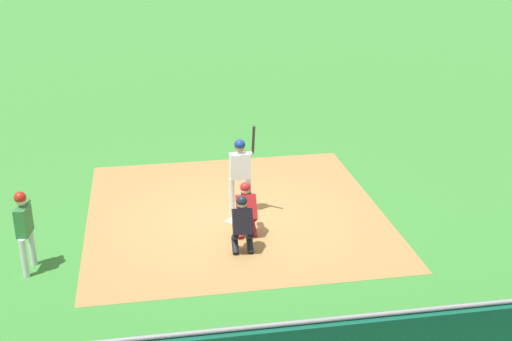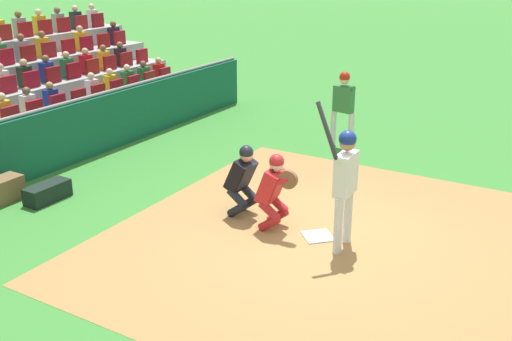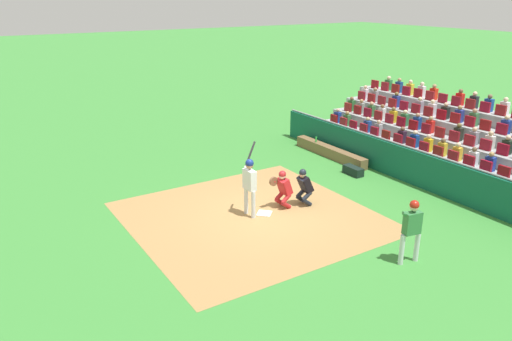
{
  "view_description": "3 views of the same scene",
  "coord_description": "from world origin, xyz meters",
  "px_view_note": "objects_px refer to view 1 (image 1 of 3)",
  "views": [
    {
      "loc": [
        -1.9,
        -13.81,
        6.87
      ],
      "look_at": [
        0.38,
        -0.34,
        1.39
      ],
      "focal_mm": 46.13,
      "sensor_mm": 36.0,
      "label": 1
    },
    {
      "loc": [
        7.79,
        3.54,
        4.28
      ],
      "look_at": [
        0.34,
        -0.94,
        1.05
      ],
      "focal_mm": 41.86,
      "sensor_mm": 36.0,
      "label": 2
    },
    {
      "loc": [
        -11.93,
        7.76,
        6.59
      ],
      "look_at": [
        0.56,
        -0.04,
        1.28
      ],
      "focal_mm": 34.61,
      "sensor_mm": 36.0,
      "label": 3
    }
  ],
  "objects_px": {
    "catcher_crouching": "(246,206)",
    "on_deck_batter": "(24,223)",
    "dugout_bench": "(485,339)",
    "equipment_duffel_bag": "(347,331)",
    "home_plate_marker": "(238,220)",
    "home_plate_umpire": "(242,222)",
    "batter_at_plate": "(240,167)"
  },
  "relations": [
    {
      "from": "catcher_crouching",
      "to": "equipment_duffel_bag",
      "type": "bearing_deg",
      "value": -74.83
    },
    {
      "from": "catcher_crouching",
      "to": "home_plate_umpire",
      "type": "xyz_separation_m",
      "value": [
        -0.19,
        -0.71,
        -0.02
      ]
    },
    {
      "from": "batter_at_plate",
      "to": "catcher_crouching",
      "type": "height_order",
      "value": "batter_at_plate"
    },
    {
      "from": "home_plate_umpire",
      "to": "equipment_duffel_bag",
      "type": "bearing_deg",
      "value": -68.88
    },
    {
      "from": "dugout_bench",
      "to": "on_deck_batter",
      "type": "distance_m",
      "value": 8.83
    },
    {
      "from": "batter_at_plate",
      "to": "catcher_crouching",
      "type": "relative_size",
      "value": 1.78
    },
    {
      "from": "dugout_bench",
      "to": "equipment_duffel_bag",
      "type": "xyz_separation_m",
      "value": [
        -2.17,
        0.66,
        -0.06
      ]
    },
    {
      "from": "batter_at_plate",
      "to": "equipment_duffel_bag",
      "type": "xyz_separation_m",
      "value": [
        1.05,
        -5.29,
        -1.01
      ]
    },
    {
      "from": "dugout_bench",
      "to": "equipment_duffel_bag",
      "type": "bearing_deg",
      "value": 163.02
    },
    {
      "from": "dugout_bench",
      "to": "on_deck_batter",
      "type": "bearing_deg",
      "value": 153.23
    },
    {
      "from": "catcher_crouching",
      "to": "on_deck_batter",
      "type": "distance_m",
      "value": 4.65
    },
    {
      "from": "equipment_duffel_bag",
      "to": "on_deck_batter",
      "type": "bearing_deg",
      "value": 149.7
    },
    {
      "from": "catcher_crouching",
      "to": "equipment_duffel_bag",
      "type": "distance_m",
      "value": 4.26
    },
    {
      "from": "batter_at_plate",
      "to": "home_plate_marker",
      "type": "bearing_deg",
      "value": -107.14
    },
    {
      "from": "home_plate_marker",
      "to": "dugout_bench",
      "type": "xyz_separation_m",
      "value": [
        3.36,
        -5.5,
        0.2
      ]
    },
    {
      "from": "equipment_duffel_bag",
      "to": "on_deck_batter",
      "type": "distance_m",
      "value": 6.63
    },
    {
      "from": "dugout_bench",
      "to": "equipment_duffel_bag",
      "type": "relative_size",
      "value": 4.94
    },
    {
      "from": "batter_at_plate",
      "to": "home_plate_umpire",
      "type": "relative_size",
      "value": 1.8
    },
    {
      "from": "home_plate_marker",
      "to": "batter_at_plate",
      "type": "height_order",
      "value": "batter_at_plate"
    },
    {
      "from": "on_deck_batter",
      "to": "equipment_duffel_bag",
      "type": "bearing_deg",
      "value": -30.15
    },
    {
      "from": "batter_at_plate",
      "to": "dugout_bench",
      "type": "bearing_deg",
      "value": -61.57
    },
    {
      "from": "home_plate_umpire",
      "to": "on_deck_batter",
      "type": "bearing_deg",
      "value": -179.13
    },
    {
      "from": "batter_at_plate",
      "to": "dugout_bench",
      "type": "xyz_separation_m",
      "value": [
        3.22,
        -5.95,
        -0.96
      ]
    },
    {
      "from": "home_plate_marker",
      "to": "batter_at_plate",
      "type": "relative_size",
      "value": 0.19
    },
    {
      "from": "dugout_bench",
      "to": "equipment_duffel_bag",
      "type": "distance_m",
      "value": 2.27
    },
    {
      "from": "catcher_crouching",
      "to": "on_deck_batter",
      "type": "relative_size",
      "value": 0.75
    },
    {
      "from": "dugout_bench",
      "to": "home_plate_umpire",
      "type": "bearing_deg",
      "value": 130.76
    },
    {
      "from": "equipment_duffel_bag",
      "to": "home_plate_umpire",
      "type": "bearing_deg",
      "value": 110.97
    },
    {
      "from": "on_deck_batter",
      "to": "catcher_crouching",
      "type": "bearing_deg",
      "value": 9.68
    },
    {
      "from": "home_plate_marker",
      "to": "catcher_crouching",
      "type": "relative_size",
      "value": 0.34
    },
    {
      "from": "home_plate_marker",
      "to": "on_deck_batter",
      "type": "distance_m",
      "value": 4.85
    },
    {
      "from": "home_plate_umpire",
      "to": "home_plate_marker",
      "type": "bearing_deg",
      "value": 85.86
    }
  ]
}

